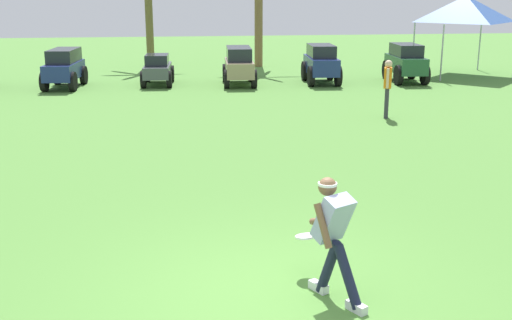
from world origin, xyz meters
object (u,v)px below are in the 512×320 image
object	(u,v)px
parked_car_slot_g	(406,62)
event_tent	(465,9)
teammate_near_sideline	(388,83)
parked_car_slot_f	(321,63)
parked_car_slot_c	(64,67)
frisbee_thrower	(333,233)
frisbee_in_flight	(306,236)
parked_car_slot_d	(158,69)
parked_car_slot_e	(239,65)

from	to	relation	value
parked_car_slot_g	event_tent	size ratio (longest dim) A/B	0.77
teammate_near_sideline	event_tent	world-z (taller)	event_tent
event_tent	parked_car_slot_f	bearing A→B (deg)	-166.88
parked_car_slot_c	event_tent	world-z (taller)	event_tent
frisbee_thrower	parked_car_slot_c	size ratio (longest dim) A/B	0.57
frisbee_thrower	parked_car_slot_g	size ratio (longest dim) A/B	0.59
frisbee_in_flight	event_tent	size ratio (longest dim) A/B	0.12
parked_car_slot_d	parked_car_slot_g	distance (m)	9.15
parked_car_slot_c	parked_car_slot_e	xyz separation A→B (m)	(6.16, -0.12, 0.00)
teammate_near_sideline	parked_car_slot_f	bearing A→B (deg)	92.55
frisbee_in_flight	parked_car_slot_d	size ratio (longest dim) A/B	0.16
event_tent	parked_car_slot_c	bearing A→B (deg)	-175.28
teammate_near_sideline	frisbee_thrower	bearing A→B (deg)	-111.89
frisbee_thrower	teammate_near_sideline	xyz separation A→B (m)	(4.02, 10.00, 0.14)
parked_car_slot_f	event_tent	xyz separation A→B (m)	(6.06, 1.41, 1.86)
parked_car_slot_e	event_tent	world-z (taller)	event_tent
parked_car_slot_g	event_tent	bearing A→B (deg)	27.92
parked_car_slot_c	event_tent	distance (m)	15.40
parked_car_slot_d	frisbee_thrower	bearing A→B (deg)	-82.52
parked_car_slot_f	parked_car_slot_d	bearing A→B (deg)	176.28
frisbee_in_flight	parked_car_slot_g	bearing A→B (deg)	65.81
frisbee_thrower	parked_car_slot_g	distance (m)	17.82
frisbee_thrower	parked_car_slot_f	bearing A→B (deg)	77.31
parked_car_slot_e	parked_car_slot_f	xyz separation A→B (m)	(3.02, -0.03, 0.02)
teammate_near_sideline	parked_car_slot_d	distance (m)	9.33
teammate_near_sideline	parked_car_slot_g	size ratio (longest dim) A/B	0.65
parked_car_slot_g	frisbee_thrower	bearing A→B (deg)	-112.81
teammate_near_sideline	event_tent	xyz separation A→B (m)	(5.77, 7.96, 1.66)
teammate_near_sideline	parked_car_slot_c	distance (m)	11.60
parked_car_slot_d	event_tent	bearing A→B (deg)	4.89
frisbee_thrower	parked_car_slot_c	world-z (taller)	frisbee_thrower
teammate_near_sideline	parked_car_slot_e	bearing A→B (deg)	116.73
parked_car_slot_c	frisbee_in_flight	bearing A→B (deg)	-71.69
parked_car_slot_f	parked_car_slot_g	distance (m)	3.19
frisbee_thrower	parked_car_slot_d	size ratio (longest dim) A/B	0.63
frisbee_in_flight	frisbee_thrower	bearing A→B (deg)	-77.09
parked_car_slot_f	event_tent	distance (m)	6.49
parked_car_slot_d	frisbee_in_flight	bearing A→B (deg)	-82.76
parked_car_slot_d	event_tent	xyz separation A→B (m)	(12.00, 1.03, 2.03)
parked_car_slot_d	teammate_near_sideline	bearing A→B (deg)	-48.02
event_tent	parked_car_slot_g	bearing A→B (deg)	-152.08
teammate_near_sideline	parked_car_slot_e	size ratio (longest dim) A/B	0.64
parked_car_slot_c	parked_car_slot_e	size ratio (longest dim) A/B	1.01
teammate_near_sideline	parked_car_slot_d	xyz separation A→B (m)	(-6.24, 6.93, -0.38)
parked_car_slot_c	event_tent	size ratio (longest dim) A/B	0.80
frisbee_thrower	parked_car_slot_d	world-z (taller)	frisbee_thrower
teammate_near_sideline	parked_car_slot_f	xyz separation A→B (m)	(-0.29, 6.55, -0.20)
parked_car_slot_c	parked_car_slot_g	distance (m)	12.37
frisbee_in_flight	parked_car_slot_d	bearing A→B (deg)	97.24
parked_car_slot_c	parked_car_slot_e	world-z (taller)	same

